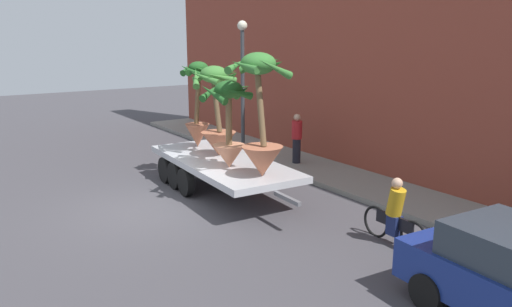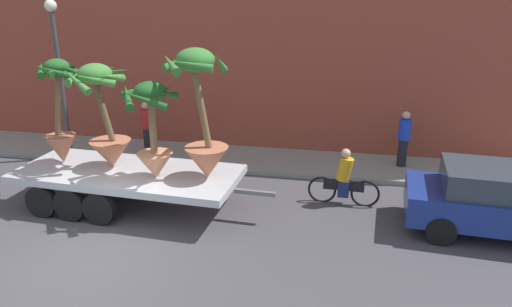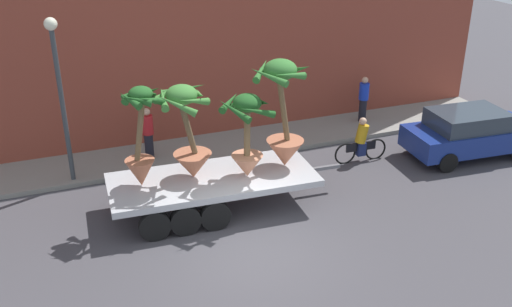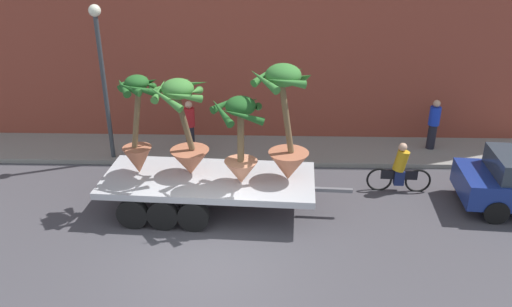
# 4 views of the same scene
# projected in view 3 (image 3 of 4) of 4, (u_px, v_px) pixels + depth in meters

# --- Properties ---
(ground_plane) EXTENTS (60.00, 60.00, 0.00)m
(ground_plane) POSITION_uv_depth(u_px,v_px,m) (252.00, 252.00, 14.18)
(ground_plane) COLOR #423F44
(sidewalk) EXTENTS (24.00, 2.20, 0.15)m
(sidewalk) POSITION_uv_depth(u_px,v_px,m) (187.00, 152.00, 19.31)
(sidewalk) COLOR gray
(sidewalk) RESTS_ON ground
(building_facade) EXTENTS (24.00, 1.20, 9.27)m
(building_facade) POSITION_uv_depth(u_px,v_px,m) (166.00, 5.00, 18.83)
(building_facade) COLOR brown
(building_facade) RESTS_ON ground
(flatbed_trailer) EXTENTS (6.65, 2.58, 0.98)m
(flatbed_trailer) POSITION_uv_depth(u_px,v_px,m) (204.00, 185.00, 15.70)
(flatbed_trailer) COLOR #B7BABF
(flatbed_trailer) RESTS_ON ground
(potted_palm_rear) EXTENTS (1.39, 1.53, 2.34)m
(potted_palm_rear) POSITION_uv_depth(u_px,v_px,m) (247.00, 136.00, 15.21)
(potted_palm_rear) COLOR tan
(potted_palm_rear) RESTS_ON flatbed_trailer
(potted_palm_middle) EXTENTS (1.16, 1.22, 2.71)m
(potted_palm_middle) POSITION_uv_depth(u_px,v_px,m) (141.00, 140.00, 14.71)
(potted_palm_middle) COLOR #B26647
(potted_palm_middle) RESTS_ON flatbed_trailer
(potted_palm_front) EXTENTS (1.61, 1.64, 3.09)m
(potted_palm_front) POSITION_uv_depth(u_px,v_px,m) (283.00, 119.00, 15.70)
(potted_palm_front) COLOR #B26647
(potted_palm_front) RESTS_ON flatbed_trailer
(potted_palm_extra) EXTENTS (1.52, 1.62, 2.63)m
(potted_palm_extra) POSITION_uv_depth(u_px,v_px,m) (188.00, 136.00, 15.12)
(potted_palm_extra) COLOR #B26647
(potted_palm_extra) RESTS_ON flatbed_trailer
(cyclist) EXTENTS (1.84, 0.36, 1.54)m
(cyclist) POSITION_uv_depth(u_px,v_px,m) (361.00, 142.00, 18.57)
(cyclist) COLOR black
(cyclist) RESTS_ON ground
(parked_car) EXTENTS (4.42, 2.15, 1.58)m
(parked_car) POSITION_uv_depth(u_px,v_px,m) (470.00, 132.00, 18.91)
(parked_car) COLOR navy
(parked_car) RESTS_ON ground
(pedestrian_near_gate) EXTENTS (0.36, 0.36, 1.71)m
(pedestrian_near_gate) POSITION_uv_depth(u_px,v_px,m) (364.00, 98.00, 21.29)
(pedestrian_near_gate) COLOR black
(pedestrian_near_gate) RESTS_ON sidewalk
(pedestrian_far_left) EXTENTS (0.36, 0.36, 1.71)m
(pedestrian_far_left) POSITION_uv_depth(u_px,v_px,m) (148.00, 133.00, 18.33)
(pedestrian_far_left) COLOR black
(pedestrian_far_left) RESTS_ON sidewalk
(street_lamp) EXTENTS (0.36, 0.36, 4.83)m
(street_lamp) POSITION_uv_depth(u_px,v_px,m) (59.00, 80.00, 16.08)
(street_lamp) COLOR #383D42
(street_lamp) RESTS_ON sidewalk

